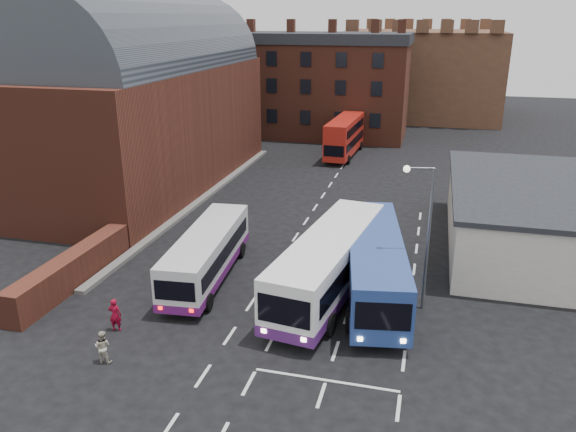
% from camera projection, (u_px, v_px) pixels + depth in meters
% --- Properties ---
extents(ground, '(180.00, 180.00, 0.00)m').
position_uv_depth(ground, '(236.00, 327.00, 26.90)').
color(ground, black).
extents(railway_station, '(12.00, 28.00, 16.00)m').
position_uv_depth(railway_station, '(143.00, 97.00, 47.13)').
color(railway_station, '#602B1E').
rests_on(railway_station, ground).
extents(forecourt_wall, '(1.20, 10.00, 1.80)m').
position_uv_depth(forecourt_wall, '(72.00, 270.00, 30.83)').
color(forecourt_wall, '#602B1E').
rests_on(forecourt_wall, ground).
extents(cream_building, '(10.40, 16.40, 4.25)m').
position_uv_depth(cream_building, '(534.00, 216.00, 35.36)').
color(cream_building, beige).
rests_on(cream_building, ground).
extents(brick_terrace, '(22.00, 10.00, 11.00)m').
position_uv_depth(brick_terrace, '(315.00, 90.00, 68.37)').
color(brick_terrace, brown).
rests_on(brick_terrace, ground).
extents(castle_keep, '(22.00, 22.00, 12.00)m').
position_uv_depth(castle_keep, '(421.00, 73.00, 83.58)').
color(castle_keep, brown).
rests_on(castle_keep, ground).
extents(bus_white_outbound, '(3.23, 10.30, 2.76)m').
position_uv_depth(bus_white_outbound, '(207.00, 252.00, 31.38)').
color(bus_white_outbound, silver).
rests_on(bus_white_outbound, ground).
extents(bus_white_inbound, '(4.46, 12.51, 3.34)m').
position_uv_depth(bus_white_inbound, '(329.00, 260.00, 29.46)').
color(bus_white_inbound, white).
rests_on(bus_white_inbound, ground).
extents(bus_blue, '(4.66, 12.21, 3.25)m').
position_uv_depth(bus_blue, '(375.00, 262.00, 29.42)').
color(bus_blue, navy).
rests_on(bus_blue, ground).
extents(bus_red_double, '(2.90, 10.11, 4.00)m').
position_uv_depth(bus_red_double, '(345.00, 136.00, 58.87)').
color(bus_red_double, '#B21F15').
rests_on(bus_red_double, ground).
extents(street_lamp, '(1.50, 0.50, 7.48)m').
position_uv_depth(street_lamp, '(424.00, 225.00, 27.14)').
color(street_lamp, '#55585D').
rests_on(street_lamp, ground).
extents(pedestrian_red, '(0.66, 0.49, 1.65)m').
position_uv_depth(pedestrian_red, '(115.00, 315.00, 26.36)').
color(pedestrian_red, maroon).
rests_on(pedestrian_red, ground).
extents(pedestrian_beige, '(0.77, 0.62, 1.49)m').
position_uv_depth(pedestrian_beige, '(103.00, 347.00, 23.96)').
color(pedestrian_beige, '#B3AC95').
rests_on(pedestrian_beige, ground).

